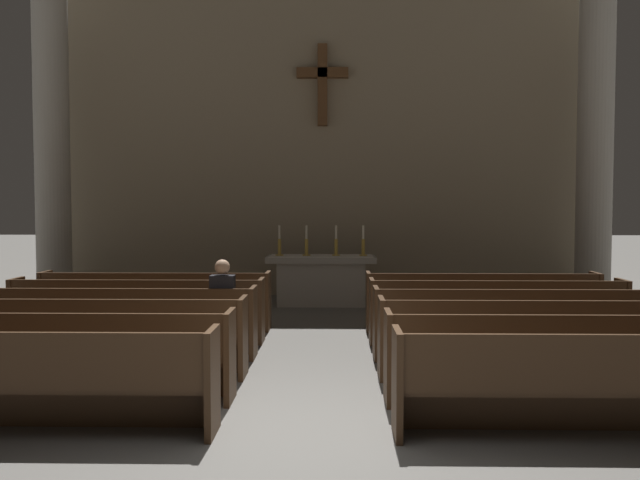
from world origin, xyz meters
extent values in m
plane|color=#66635E|center=(0.00, 0.00, 0.00)|extent=(80.00, 80.00, 0.00)
cube|color=#422B19|center=(-2.65, 0.00, 0.42)|extent=(3.61, 0.40, 0.05)
cube|color=#422B19|center=(-2.65, 0.18, 0.20)|extent=(3.61, 0.04, 0.40)
cube|color=#422B19|center=(-0.82, -0.02, 0.47)|extent=(0.06, 0.50, 0.95)
cube|color=#422B19|center=(-2.65, 1.01, 0.42)|extent=(3.61, 0.40, 0.05)
cube|color=#422B19|center=(-2.65, 0.79, 0.70)|extent=(3.61, 0.05, 0.50)
cube|color=#422B19|center=(-2.65, 1.19, 0.20)|extent=(3.61, 0.04, 0.40)
cube|color=#422B19|center=(-0.82, 0.99, 0.47)|extent=(0.06, 0.50, 0.95)
cube|color=#422B19|center=(-2.65, 2.02, 0.42)|extent=(3.61, 0.40, 0.05)
cube|color=#422B19|center=(-2.65, 1.80, 0.70)|extent=(3.61, 0.05, 0.50)
cube|color=#422B19|center=(-2.65, 2.20, 0.20)|extent=(3.61, 0.04, 0.40)
cube|color=#422B19|center=(-0.82, 2.00, 0.47)|extent=(0.06, 0.50, 0.95)
cube|color=#422B19|center=(-2.65, 3.04, 0.42)|extent=(3.61, 0.40, 0.05)
cube|color=#422B19|center=(-2.65, 2.81, 0.70)|extent=(3.61, 0.05, 0.50)
cube|color=#422B19|center=(-2.65, 3.22, 0.20)|extent=(3.61, 0.04, 0.40)
cube|color=#422B19|center=(-0.82, 3.02, 0.47)|extent=(0.06, 0.50, 0.95)
cube|color=#422B19|center=(-2.65, 4.05, 0.42)|extent=(3.61, 0.40, 0.05)
cube|color=#422B19|center=(-2.65, 3.82, 0.70)|extent=(3.61, 0.05, 0.50)
cube|color=#422B19|center=(-2.65, 4.23, 0.20)|extent=(3.61, 0.04, 0.40)
cube|color=#422B19|center=(-0.82, 4.03, 0.47)|extent=(0.06, 0.50, 0.95)
cube|color=#422B19|center=(-4.48, 4.03, 0.47)|extent=(0.06, 0.50, 0.95)
cube|color=#422B19|center=(-2.65, 5.06, 0.42)|extent=(3.61, 0.40, 0.05)
cube|color=#422B19|center=(-2.65, 4.83, 0.70)|extent=(3.61, 0.05, 0.50)
cube|color=#422B19|center=(-2.65, 5.24, 0.20)|extent=(3.61, 0.04, 0.40)
cube|color=#422B19|center=(-0.82, 5.04, 0.47)|extent=(0.06, 0.50, 0.95)
cube|color=#422B19|center=(-4.48, 5.04, 0.47)|extent=(0.06, 0.50, 0.95)
cube|color=#422B19|center=(2.65, 0.00, 0.42)|extent=(3.61, 0.40, 0.05)
cube|color=#422B19|center=(2.65, -0.23, 0.70)|extent=(3.61, 0.05, 0.50)
cube|color=#422B19|center=(2.65, 0.18, 0.20)|extent=(3.61, 0.04, 0.40)
cube|color=#422B19|center=(0.82, -0.02, 0.47)|extent=(0.06, 0.50, 0.95)
cube|color=#422B19|center=(2.65, 1.01, 0.42)|extent=(3.61, 0.40, 0.05)
cube|color=#422B19|center=(2.65, 0.79, 0.70)|extent=(3.61, 0.05, 0.50)
cube|color=#422B19|center=(2.65, 1.19, 0.20)|extent=(3.61, 0.04, 0.40)
cube|color=#422B19|center=(0.82, 0.99, 0.47)|extent=(0.06, 0.50, 0.95)
cube|color=#422B19|center=(2.65, 2.02, 0.42)|extent=(3.61, 0.40, 0.05)
cube|color=#422B19|center=(2.65, 1.80, 0.70)|extent=(3.61, 0.05, 0.50)
cube|color=#422B19|center=(2.65, 2.20, 0.20)|extent=(3.61, 0.04, 0.40)
cube|color=#422B19|center=(0.82, 2.00, 0.47)|extent=(0.06, 0.50, 0.95)
cube|color=#422B19|center=(2.65, 3.04, 0.42)|extent=(3.61, 0.40, 0.05)
cube|color=#422B19|center=(2.65, 2.81, 0.70)|extent=(3.61, 0.05, 0.50)
cube|color=#422B19|center=(2.65, 3.22, 0.20)|extent=(3.61, 0.04, 0.40)
cube|color=#422B19|center=(0.82, 3.02, 0.47)|extent=(0.06, 0.50, 0.95)
cube|color=#422B19|center=(2.65, 4.05, 0.42)|extent=(3.61, 0.40, 0.05)
cube|color=#422B19|center=(2.65, 3.82, 0.70)|extent=(3.61, 0.05, 0.50)
cube|color=#422B19|center=(2.65, 4.23, 0.20)|extent=(3.61, 0.04, 0.40)
cube|color=#422B19|center=(0.82, 4.03, 0.47)|extent=(0.06, 0.50, 0.95)
cube|color=#422B19|center=(4.48, 4.03, 0.47)|extent=(0.06, 0.50, 0.95)
cube|color=#422B19|center=(2.65, 5.06, 0.42)|extent=(3.61, 0.40, 0.05)
cube|color=#422B19|center=(2.65, 4.83, 0.70)|extent=(3.61, 0.05, 0.50)
cube|color=#422B19|center=(2.65, 5.24, 0.20)|extent=(3.61, 0.04, 0.40)
cube|color=#422B19|center=(0.82, 5.04, 0.47)|extent=(0.06, 0.50, 0.95)
cube|color=#422B19|center=(4.48, 5.04, 0.47)|extent=(0.06, 0.50, 0.95)
cube|color=#ADA89E|center=(-5.49, 7.84, 0.10)|extent=(0.98, 0.98, 0.20)
cylinder|color=#ADA89E|center=(-5.49, 7.84, 3.72)|extent=(0.70, 0.70, 7.45)
cube|color=#ADA89E|center=(5.49, 7.84, 0.10)|extent=(0.98, 0.98, 0.20)
cylinder|color=#ADA89E|center=(5.49, 7.84, 3.72)|extent=(0.70, 0.70, 7.45)
cube|color=#A8A399|center=(0.00, 7.79, 0.44)|extent=(1.76, 0.72, 0.88)
cube|color=#A8A399|center=(0.00, 7.79, 0.94)|extent=(2.20, 0.90, 0.12)
cube|color=silver|center=(0.00, 7.79, 1.00)|extent=(2.09, 0.85, 0.01)
cylinder|color=#B79338|center=(-0.85, 7.79, 1.02)|extent=(0.16, 0.16, 0.02)
cylinder|color=#B79338|center=(-0.85, 7.79, 1.18)|extent=(0.07, 0.07, 0.34)
cylinder|color=silver|center=(-0.85, 7.79, 1.49)|extent=(0.04, 0.04, 0.28)
cylinder|color=#B79338|center=(-0.30, 7.79, 1.02)|extent=(0.16, 0.16, 0.02)
cylinder|color=#B79338|center=(-0.30, 7.79, 1.18)|extent=(0.07, 0.07, 0.34)
cylinder|color=silver|center=(-0.30, 7.79, 1.49)|extent=(0.04, 0.04, 0.28)
cylinder|color=#B79338|center=(0.30, 7.79, 1.02)|extent=(0.16, 0.16, 0.02)
cylinder|color=#B79338|center=(0.30, 7.79, 1.18)|extent=(0.07, 0.07, 0.34)
cylinder|color=silver|center=(0.30, 7.79, 1.49)|extent=(0.04, 0.04, 0.28)
cylinder|color=#B79338|center=(0.85, 7.79, 1.02)|extent=(0.16, 0.16, 0.02)
cylinder|color=#B79338|center=(0.85, 7.79, 1.18)|extent=(0.07, 0.07, 0.34)
cylinder|color=silver|center=(0.85, 7.79, 1.49)|extent=(0.04, 0.04, 0.28)
cube|color=gray|center=(0.00, 9.41, 4.25)|extent=(12.09, 0.25, 8.50)
cube|color=brown|center=(0.00, 9.18, 4.68)|extent=(0.21, 0.21, 1.78)
cube|color=brown|center=(0.00, 9.18, 4.94)|extent=(1.14, 0.21, 0.21)
cube|color=#26262B|center=(-1.21, 3.22, 0.23)|extent=(0.24, 0.14, 0.45)
cube|color=#26262B|center=(-1.21, 3.09, 0.51)|extent=(0.28, 0.36, 0.12)
cube|color=black|center=(-1.21, 2.96, 0.84)|extent=(0.32, 0.20, 0.54)
sphere|color=tan|center=(-1.21, 2.96, 1.22)|extent=(0.20, 0.20, 0.20)
camera|label=1|loc=(0.26, -5.91, 2.04)|focal=38.06mm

